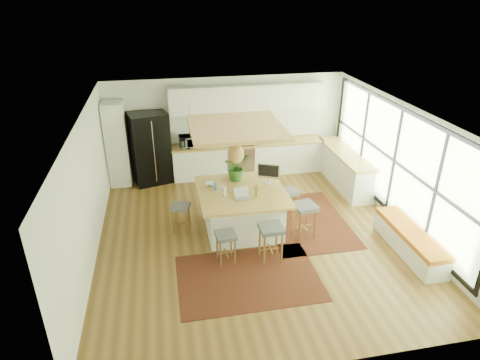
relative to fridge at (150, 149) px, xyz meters
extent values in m
plane|color=brown|center=(2.11, -3.16, -0.93)|extent=(7.00, 7.00, 0.00)
plane|color=white|center=(2.11, -3.16, 1.78)|extent=(7.00, 7.00, 0.00)
plane|color=white|center=(2.11, 0.34, 0.42)|extent=(6.50, 0.00, 6.50)
plane|color=white|center=(2.11, -6.66, 0.42)|extent=(6.50, 0.00, 6.50)
plane|color=white|center=(-1.14, -3.16, 0.42)|extent=(0.00, 7.00, 7.00)
plane|color=white|center=(5.36, -3.16, 0.42)|extent=(0.00, 7.00, 7.00)
cube|color=white|center=(-0.84, 0.02, 0.20)|extent=(0.55, 0.60, 2.25)
cube|color=white|center=(2.66, 0.02, -0.49)|extent=(4.20, 0.60, 0.88)
cube|color=#AB873D|center=(2.66, 0.02, -0.03)|extent=(4.24, 0.64, 0.05)
cube|color=white|center=(2.66, 0.32, 0.43)|extent=(4.20, 0.02, 0.80)
cube|color=white|center=(2.66, 0.16, 1.22)|extent=(4.20, 0.34, 0.70)
cube|color=white|center=(5.04, -1.16, -0.49)|extent=(0.60, 2.50, 0.88)
cube|color=#AB873D|center=(5.04, -1.16, -0.03)|extent=(0.64, 2.54, 0.05)
cube|color=black|center=(1.70, -4.57, -0.92)|extent=(2.60, 1.80, 0.01)
cube|color=black|center=(3.40, -2.84, -0.92)|extent=(1.80, 2.60, 0.01)
imported|color=#A5A5AA|center=(1.06, 0.00, 0.19)|extent=(0.59, 0.37, 0.38)
imported|color=#1E4C19|center=(1.91, -2.26, 0.25)|extent=(0.81, 0.83, 0.49)
imported|color=white|center=(1.31, -2.45, 0.03)|extent=(0.25, 0.25, 0.05)
cylinder|color=teal|center=(1.37, -2.74, 0.10)|extent=(0.07, 0.07, 0.19)
cylinder|color=silver|center=(1.52, -2.99, 0.10)|extent=(0.07, 0.07, 0.19)
cylinder|color=olive|center=(2.17, -3.14, 0.10)|extent=(0.07, 0.07, 0.19)
camera|label=1|loc=(0.38, -10.60, 4.03)|focal=31.16mm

